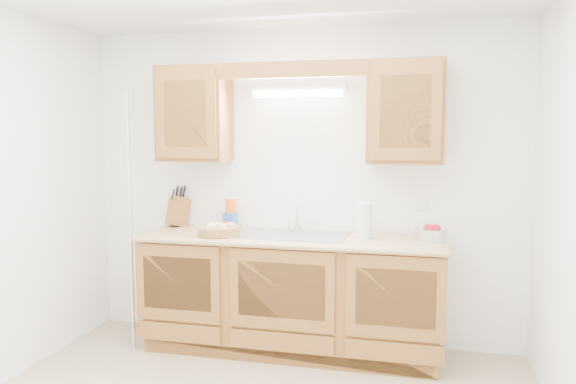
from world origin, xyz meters
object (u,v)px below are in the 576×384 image
(knife_block, at_px, (178,211))
(fruit_basket, at_px, (219,229))
(paper_towel, at_px, (364,220))
(apple_bowl, at_px, (432,233))

(knife_block, bearing_deg, fruit_basket, -11.48)
(paper_towel, height_order, apple_bowl, paper_towel)
(fruit_basket, distance_m, apple_bowl, 1.58)
(apple_bowl, bearing_deg, knife_block, 174.95)
(knife_block, bearing_deg, apple_bowl, 17.97)
(fruit_basket, distance_m, knife_block, 0.60)
(knife_block, xyz_separation_m, apple_bowl, (2.06, -0.18, -0.07))
(paper_towel, bearing_deg, apple_bowl, -1.66)
(fruit_basket, relative_size, knife_block, 0.93)
(paper_towel, distance_m, apple_bowl, 0.50)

